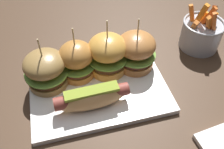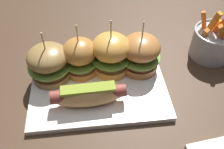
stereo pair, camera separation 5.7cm
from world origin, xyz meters
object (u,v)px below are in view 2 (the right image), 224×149
fries_bucket (213,42)px  slider_far_left (49,63)px  platter_main (99,89)px  slider_center_left (80,57)px  slider_far_right (140,53)px  slider_center_right (111,54)px  hot_dog (89,95)px

fries_bucket → slider_far_left: bearing=-173.4°
platter_main → slider_center_left: bearing=123.7°
platter_main → slider_far_right: bearing=27.1°
slider_far_left → slider_center_right: slider_center_right is taller
slider_center_right → fries_bucket: (0.28, 0.04, -0.02)m
platter_main → fries_bucket: (0.32, 0.10, 0.04)m
platter_main → slider_center_right: bearing=57.7°
slider_far_left → slider_center_right: bearing=3.2°
hot_dog → platter_main: bearing=61.8°
slider_far_left → slider_far_right: bearing=1.6°
slider_center_left → fries_bucket: (0.36, 0.04, -0.02)m
hot_dog → slider_far_right: 0.17m
slider_center_left → slider_center_right: (0.08, -0.00, 0.00)m
slider_center_right → slider_far_right: 0.07m
slider_far_left → slider_center_left: bearing=7.5°
slider_center_right → fries_bucket: size_ratio=1.08×
platter_main → slider_center_right: slider_center_right is taller
platter_main → slider_far_left: size_ratio=2.41×
hot_dog → slider_center_right: slider_center_right is taller
hot_dog → slider_center_left: (-0.02, 0.10, 0.02)m
platter_main → slider_center_left: size_ratio=2.30×
slider_far_left → platter_main: bearing=-23.4°
hot_dog → slider_center_right: 0.12m
platter_main → slider_far_left: bearing=156.6°
fries_bucket → hot_dog: bearing=-157.1°
hot_dog → slider_center_right: size_ratio=1.12×
slider_far_left → slider_center_left: 0.08m
slider_center_right → slider_center_left: bearing=178.9°
slider_far_left → fries_bucket: (0.43, 0.05, -0.02)m
slider_center_left → slider_center_right: slider_center_right is taller
slider_far_left → fries_bucket: size_ratio=0.98×
platter_main → fries_bucket: fries_bucket is taller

